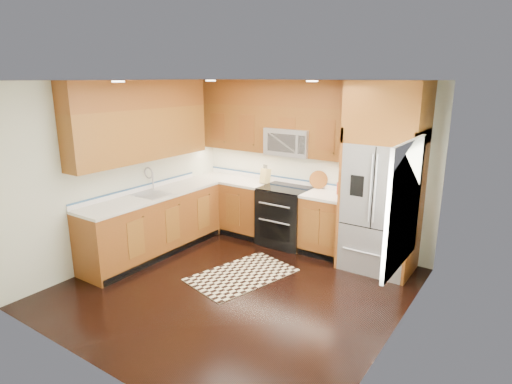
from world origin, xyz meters
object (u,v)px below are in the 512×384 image
Objects in this scene: refrigerator at (383,179)px; knife_block at (265,176)px; rug at (242,275)px; utensil_crock at (341,186)px; range at (285,216)px.

refrigerator reaches higher than knife_block.
knife_block reaches higher than rug.
utensil_crock is (0.77, 1.48, 1.06)m from rug.
refrigerator reaches higher than range.
utensil_crock reaches higher than range.
rug is 1.86m from knife_block.
knife_block is 1.32m from utensil_crock.
knife_block is at bearing 125.63° from rug.
knife_block is (-1.99, 0.13, -0.24)m from refrigerator.
rug is at bearing -68.84° from knife_block.
refrigerator is 1.83× the size of rug.
range is at bearing -170.72° from utensil_crock.
refrigerator is 6.90× the size of utensil_crock.
utensil_crock is (-0.67, 0.18, -0.23)m from refrigerator.
rug is at bearing -117.46° from utensil_crock.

